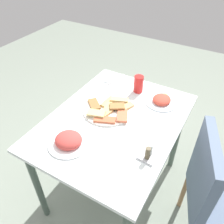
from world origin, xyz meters
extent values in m
plane|color=gray|center=(0.00, 0.00, 0.00)|extent=(6.00, 6.00, 0.00)
cube|color=white|center=(0.00, 0.00, 0.72)|extent=(1.01, 0.76, 0.02)
cylinder|color=#44564B|center=(-0.44, -0.32, 0.35)|extent=(0.04, 0.04, 0.70)
cylinder|color=#44564B|center=(0.44, -0.32, 0.35)|extent=(0.04, 0.04, 0.70)
cylinder|color=#44564B|center=(-0.44, 0.32, 0.35)|extent=(0.04, 0.04, 0.70)
cube|color=slate|center=(0.07, 0.57, 0.66)|extent=(0.39, 0.17, 0.46)
cylinder|color=olive|center=(-0.11, 0.51, 0.18)|extent=(0.03, 0.03, 0.37)
cylinder|color=white|center=(-0.06, -0.08, 0.73)|extent=(0.32, 0.32, 0.01)
cube|color=#CDBB77|center=(0.04, -0.11, 0.76)|extent=(0.09, 0.12, 0.01)
cube|color=tan|center=(-0.06, -0.08, 0.75)|extent=(0.10, 0.07, 0.02)
cube|color=#D5B375|center=(-0.16, -0.06, 0.76)|extent=(0.09, 0.13, 0.01)
cube|color=#C5603E|center=(0.05, -0.04, 0.75)|extent=(0.10, 0.14, 0.01)
cube|color=#D96A46|center=(-0.03, 0.03, 0.75)|extent=(0.13, 0.10, 0.01)
cube|color=olive|center=(-0.05, -0.18, 0.75)|extent=(0.12, 0.13, 0.01)
cube|color=tan|center=(-0.01, -0.07, 0.75)|extent=(0.10, 0.07, 0.02)
cube|color=#DEB567|center=(-0.11, -0.11, 0.75)|extent=(0.12, 0.06, 0.01)
cube|color=olive|center=(-0.09, -0.03, 0.76)|extent=(0.10, 0.11, 0.01)
cube|color=tan|center=(-0.12, 0.01, 0.75)|extent=(0.11, 0.08, 0.02)
cylinder|color=white|center=(-0.31, 0.19, 0.73)|extent=(0.21, 0.21, 0.01)
ellipsoid|color=#CF4736|center=(-0.31, 0.19, 0.75)|extent=(0.14, 0.13, 0.05)
sphere|color=#F4DC50|center=(-0.36, 0.19, 0.76)|extent=(0.03, 0.03, 0.03)
cylinder|color=white|center=(0.30, -0.12, 0.73)|extent=(0.23, 0.23, 0.01)
ellipsoid|color=#C8423C|center=(0.30, -0.12, 0.76)|extent=(0.17, 0.17, 0.07)
sphere|color=#F6E743|center=(0.27, -0.07, 0.75)|extent=(0.03, 0.03, 0.03)
cylinder|color=red|center=(-0.35, -0.01, 0.79)|extent=(0.09, 0.09, 0.12)
cube|color=white|center=(-0.41, -0.24, 0.73)|extent=(0.16, 0.16, 0.00)
cube|color=silver|center=(-0.41, -0.26, 0.73)|extent=(0.17, 0.05, 0.00)
cube|color=silver|center=(-0.41, -0.22, 0.73)|extent=(0.18, 0.06, 0.00)
cube|color=#B2B2B7|center=(0.17, 0.29, 0.73)|extent=(0.10, 0.10, 0.01)
cylinder|color=white|center=(0.15, 0.29, 0.77)|extent=(0.03, 0.03, 0.06)
cylinder|color=brown|center=(0.19, 0.29, 0.78)|extent=(0.03, 0.03, 0.07)
camera|label=1|loc=(0.94, 0.52, 1.68)|focal=37.28mm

